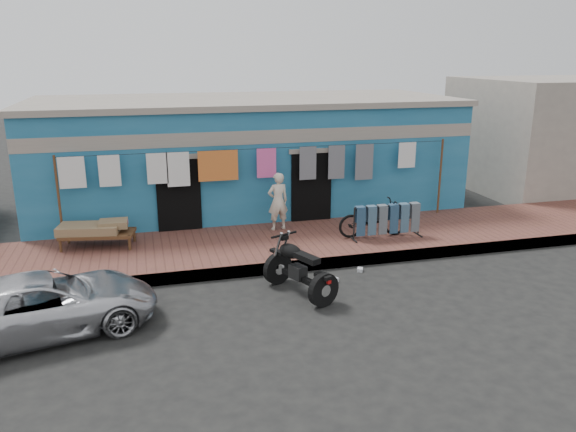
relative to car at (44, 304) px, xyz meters
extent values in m
plane|color=black|center=(4.81, 0.05, -0.54)|extent=(80.00, 80.00, 0.00)
cube|color=brown|center=(4.81, 3.05, -0.41)|extent=(28.00, 3.00, 0.25)
cube|color=gray|center=(4.81, 1.60, -0.41)|extent=(28.00, 0.10, 0.25)
cube|color=#1E5F87|center=(4.81, 7.05, 1.06)|extent=(12.00, 5.00, 3.20)
cube|color=#9E9384|center=(4.81, 4.61, 2.01)|extent=(12.00, 0.14, 0.35)
cube|color=#9E9384|center=(4.81, 7.05, 2.74)|extent=(12.20, 5.20, 0.16)
cube|color=black|center=(2.61, 4.53, 0.51)|extent=(1.10, 0.10, 2.10)
cube|color=black|center=(6.11, 4.53, 0.51)|extent=(1.10, 0.10, 2.10)
cube|color=#9E9384|center=(15.81, 7.05, 1.36)|extent=(6.00, 5.00, 3.80)
cylinder|color=brown|center=(-0.19, 4.30, 0.76)|extent=(0.06, 0.06, 2.10)
cylinder|color=brown|center=(9.81, 4.30, 0.76)|extent=(0.06, 0.06, 2.10)
cylinder|color=black|center=(4.81, 4.30, 1.76)|extent=(10.00, 0.01, 0.01)
cube|color=silver|center=(0.16, 4.30, 1.39)|extent=(0.60, 0.02, 0.75)
cube|color=silver|center=(1.01, 4.30, 1.38)|extent=(0.50, 0.02, 0.76)
cube|color=silver|center=(2.12, 4.30, 1.38)|extent=(0.50, 0.02, 0.76)
cube|color=silver|center=(2.62, 4.30, 1.34)|extent=(0.55, 0.02, 0.86)
cube|color=#CC4C26|center=(3.60, 4.30, 1.38)|extent=(1.00, 0.02, 0.77)
cube|color=#DF539B|center=(4.84, 4.30, 1.39)|extent=(0.50, 0.02, 0.75)
cube|color=slate|center=(5.94, 4.30, 1.33)|extent=(0.45, 0.02, 0.87)
cube|color=slate|center=(6.73, 4.30, 1.32)|extent=(0.45, 0.02, 0.89)
cube|color=slate|center=(7.52, 4.30, 1.28)|extent=(0.50, 0.02, 0.96)
cube|color=silver|center=(8.76, 4.30, 1.42)|extent=(0.50, 0.02, 0.70)
imported|color=silver|center=(0.00, 0.00, 0.00)|extent=(4.10, 2.57, 1.07)
imported|color=beige|center=(5.05, 3.94, 0.46)|extent=(0.58, 0.42, 1.49)
imported|color=black|center=(7.17, 2.78, 0.28)|extent=(1.77, 0.71, 1.13)
cube|color=silver|center=(5.48, 0.86, -0.49)|extent=(0.22, 0.20, 0.08)
cube|color=silver|center=(6.24, 1.25, -0.50)|extent=(0.17, 0.19, 0.08)
cube|color=silver|center=(5.38, 0.61, -0.50)|extent=(0.20, 0.22, 0.07)
camera|label=1|loc=(1.76, -9.46, 4.07)|focal=35.00mm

